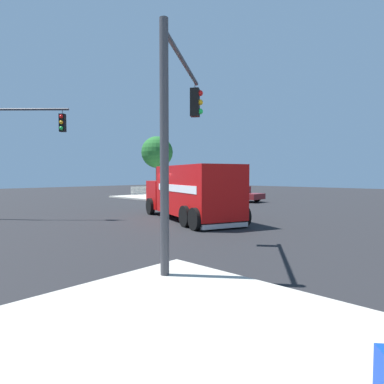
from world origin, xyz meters
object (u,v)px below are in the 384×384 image
pickup_maroon (235,193)px  pedestrian_near_corner (193,188)px  delivery_truck (191,192)px  pedestrian_crossing (209,188)px  shade_tree_near (157,152)px  traffic_light_primary (11,144)px  traffic_light_secondary (179,118)px

pickup_maroon → pedestrian_near_corner: size_ratio=3.01×
delivery_truck → pedestrian_crossing: size_ratio=5.24×
shade_tree_near → traffic_light_primary: bearing=28.5°
delivery_truck → pedestrian_near_corner: bearing=-137.3°
delivery_truck → pedestrian_near_corner: 15.38m
delivery_truck → pickup_maroon: (-11.78, -5.54, -0.78)m
pedestrian_near_corner → traffic_light_primary: bearing=10.1°
traffic_light_primary → pickup_maroon: 18.63m
traffic_light_secondary → pickup_maroon: bearing=-148.5°
pedestrian_near_corner → delivery_truck: bearing=42.7°
pedestrian_near_corner → shade_tree_near: size_ratio=0.25×
traffic_light_primary → pedestrian_crossing: size_ratio=3.93×
traffic_light_primary → pedestrian_near_corner: traffic_light_primary is taller
traffic_light_secondary → pedestrian_near_corner: 24.17m
pedestrian_crossing → shade_tree_near: (1.46, -6.87, 4.08)m
delivery_truck → pickup_maroon: delivery_truck is taller
pickup_maroon → pedestrian_near_corner: pedestrian_near_corner is taller
traffic_light_primary → shade_tree_near: bearing=-151.5°
traffic_light_primary → traffic_light_secondary: 12.95m
pedestrian_near_corner → pedestrian_crossing: 3.08m
traffic_light_primary → traffic_light_secondary: (0.03, 12.95, -0.15)m
delivery_truck → traffic_light_primary: (6.47, -7.26, 2.58)m
shade_tree_near → pedestrian_near_corner: bearing=77.9°
delivery_truck → pedestrian_crossing: delivery_truck is taller
traffic_light_primary → pickup_maroon: size_ratio=1.18×
traffic_light_secondary → pedestrian_crossing: (-20.84, -16.59, -2.91)m
delivery_truck → traffic_light_primary: bearing=-48.3°
delivery_truck → traffic_light_secondary: (6.50, 5.68, 2.43)m
pickup_maroon → pedestrian_near_corner: bearing=-84.4°
pickup_maroon → pedestrian_crossing: pedestrian_crossing is taller
delivery_truck → pickup_maroon: size_ratio=1.58×
traffic_light_secondary → pedestrian_near_corner: size_ratio=3.30×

